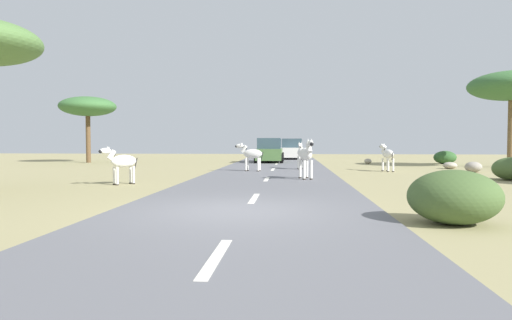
% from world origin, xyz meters
% --- Properties ---
extents(ground_plane, '(90.00, 90.00, 0.00)m').
position_xyz_m(ground_plane, '(0.00, 0.00, 0.00)').
color(ground_plane, '#998E60').
extents(road, '(6.00, 64.00, 0.05)m').
position_xyz_m(road, '(0.26, 0.00, 0.03)').
color(road, slate).
rests_on(road, ground_plane).
extents(lane_markings, '(0.16, 56.00, 0.01)m').
position_xyz_m(lane_markings, '(0.26, -1.00, 0.05)').
color(lane_markings, silver).
rests_on(lane_markings, road).
extents(zebra_0, '(0.66, 1.70, 1.62)m').
position_xyz_m(zebra_0, '(1.83, 8.14, 1.02)').
color(zebra_0, silver).
rests_on(zebra_0, road).
extents(zebra_1, '(1.50, 0.65, 1.44)m').
position_xyz_m(zebra_1, '(-0.79, 12.76, 0.91)').
color(zebra_1, silver).
rests_on(zebra_1, road).
extents(zebra_2, '(0.48, 1.58, 1.48)m').
position_xyz_m(zebra_2, '(1.77, 14.55, 0.94)').
color(zebra_2, silver).
rests_on(zebra_2, road).
extents(zebra_3, '(1.14, 1.20, 1.39)m').
position_xyz_m(zebra_3, '(-4.85, 5.86, 0.83)').
color(zebra_3, silver).
rests_on(zebra_3, ground_plane).
extents(zebra_4, '(0.62, 1.54, 1.48)m').
position_xyz_m(zebra_4, '(6.18, 13.78, 0.88)').
color(zebra_4, silver).
rests_on(zebra_4, ground_plane).
extents(car_0, '(2.03, 4.34, 1.74)m').
position_xyz_m(car_0, '(-0.33, 22.52, 0.85)').
color(car_0, '#476B38').
rests_on(car_0, road).
extents(car_1, '(2.16, 4.41, 1.74)m').
position_xyz_m(car_1, '(1.33, 28.51, 0.85)').
color(car_1, white).
rests_on(car_1, road).
extents(tree_2, '(4.04, 4.04, 4.82)m').
position_xyz_m(tree_2, '(-13.61, 21.87, 4.07)').
color(tree_2, brown).
rests_on(tree_2, ground_plane).
extents(tree_3, '(4.90, 4.90, 5.68)m').
position_xyz_m(tree_3, '(14.18, 17.76, 4.79)').
color(tree_3, brown).
rests_on(tree_3, ground_plane).
extents(bush_0, '(1.71, 1.54, 1.03)m').
position_xyz_m(bush_0, '(4.29, -1.08, 0.51)').
color(bush_0, '#425B2D').
rests_on(bush_0, ground_plane).
extents(bush_1, '(1.54, 1.39, 0.92)m').
position_xyz_m(bush_1, '(10.08, 8.88, 0.46)').
color(bush_1, '#425B2D').
rests_on(bush_1, ground_plane).
extents(bush_2, '(1.51, 1.36, 0.90)m').
position_xyz_m(bush_2, '(11.81, 21.86, 0.45)').
color(bush_2, '#2D5628').
rests_on(bush_2, ground_plane).
extents(rock_0, '(0.76, 0.80, 0.39)m').
position_xyz_m(rock_0, '(10.22, 16.30, 0.19)').
color(rock_0, '#A89E8C').
rests_on(rock_0, ground_plane).
extents(rock_1, '(0.82, 0.79, 0.54)m').
position_xyz_m(rock_1, '(10.39, 13.50, 0.27)').
color(rock_1, gray).
rests_on(rock_1, ground_plane).
extents(rock_3, '(0.50, 0.43, 0.37)m').
position_xyz_m(rock_3, '(6.52, 21.51, 0.18)').
color(rock_3, '#A89E8C').
rests_on(rock_3, ground_plane).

